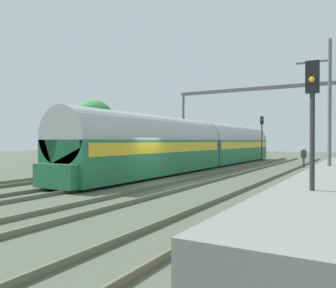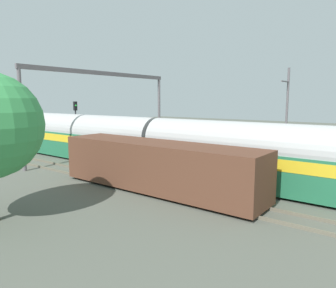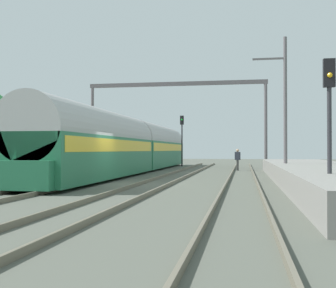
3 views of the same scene
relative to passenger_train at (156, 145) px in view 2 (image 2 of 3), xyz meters
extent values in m
plane|color=#53574C|center=(1.99, -10.87, -1.97)|extent=(120.00, 120.00, 0.00)
cube|color=#676050|center=(-4.71, -10.87, -1.89)|extent=(0.08, 60.00, 0.16)
cube|color=#676050|center=(-3.27, -10.87, -1.89)|extent=(0.08, 60.00, 0.16)
cube|color=#676050|center=(-0.72, -10.87, -1.89)|extent=(0.08, 60.00, 0.16)
cube|color=#676050|center=(0.72, -10.87, -1.89)|extent=(0.08, 60.00, 0.16)
cube|color=#676050|center=(3.27, -10.87, -1.89)|extent=(0.08, 60.00, 0.16)
cube|color=#676050|center=(4.71, -10.87, -1.89)|extent=(0.08, 60.00, 0.16)
cube|color=gray|center=(11.79, -8.87, -1.52)|extent=(4.40, 28.00, 0.90)
cube|color=#236B47|center=(0.00, -8.13, -0.71)|extent=(2.90, 16.00, 2.20)
cube|color=gold|center=(0.00, -8.13, -0.08)|extent=(2.93, 15.36, 0.64)
cylinder|color=#B0B0B0|center=(0.00, -8.13, 0.59)|extent=(2.84, 16.00, 2.84)
cube|color=#236B47|center=(0.00, 8.22, -0.71)|extent=(2.90, 16.00, 2.20)
cube|color=gold|center=(0.00, 8.22, -0.08)|extent=(2.93, 15.36, 0.64)
cylinder|color=#B0B0B0|center=(0.00, 8.22, 0.59)|extent=(2.84, 16.00, 2.84)
cube|color=#563323|center=(-3.99, -3.32, -0.46)|extent=(2.80, 13.00, 2.70)
cube|color=black|center=(-3.99, -3.32, -1.76)|extent=(2.52, 11.96, 0.10)
cylinder|color=#393939|center=(7.58, 4.07, -1.55)|extent=(0.23, 0.23, 0.85)
cube|color=#232833|center=(7.58, 4.07, -0.80)|extent=(0.46, 0.36, 0.64)
sphere|color=tan|center=(7.58, 4.07, -0.36)|extent=(0.24, 0.24, 0.24)
cylinder|color=#2D2D33|center=(1.92, 12.21, 0.13)|extent=(0.14, 0.14, 4.21)
cube|color=black|center=(1.92, 12.21, 2.69)|extent=(0.36, 0.20, 0.90)
sphere|color=#19D133|center=(1.92, 12.09, 2.73)|extent=(0.16, 0.16, 0.16)
cylinder|color=#605A5E|center=(-5.99, 7.87, 1.78)|extent=(0.28, 0.28, 7.50)
cylinder|color=#605A5E|center=(9.98, 7.87, 1.78)|extent=(0.28, 0.28, 7.50)
cube|color=#605A5E|center=(1.99, 7.87, 5.71)|extent=(16.36, 0.24, 0.36)
cylinder|color=#605A5E|center=(10.38, -6.14, 2.03)|extent=(0.20, 0.20, 8.00)
cube|color=#605A5E|center=(9.48, -6.14, 4.83)|extent=(1.80, 0.10, 0.10)
camera|label=1|loc=(11.99, -27.16, 0.32)|focal=36.53mm
camera|label=2|loc=(-17.95, -14.89, 3.32)|focal=34.04mm
camera|label=3|loc=(8.09, -31.24, -0.32)|focal=46.57mm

